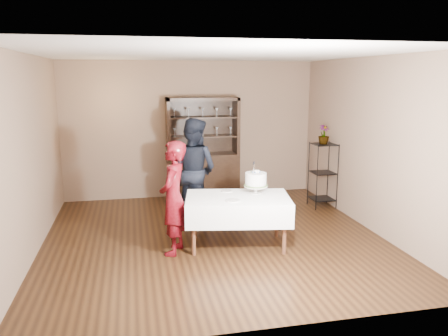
{
  "coord_description": "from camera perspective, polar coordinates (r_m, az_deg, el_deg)",
  "views": [
    {
      "loc": [
        -1.15,
        -6.14,
        2.39
      ],
      "look_at": [
        0.17,
        0.1,
        1.05
      ],
      "focal_mm": 35.0,
      "sensor_mm": 36.0,
      "label": 1
    }
  ],
  "objects": [
    {
      "name": "cake_table",
      "position": [
        6.23,
        1.8,
        -5.29
      ],
      "size": [
        1.59,
        1.14,
        0.73
      ],
      "rotation": [
        0.0,
        0.0,
        -0.17
      ],
      "color": "silver",
      "rests_on": "floor"
    },
    {
      "name": "back_wall",
      "position": [
        8.78,
        -4.38,
        5.0
      ],
      "size": [
        5.0,
        0.02,
        2.7
      ],
      "primitive_type": "cube",
      "color": "#745E4A",
      "rests_on": "floor"
    },
    {
      "name": "wall_right",
      "position": [
        7.22,
        18.58,
        2.94
      ],
      "size": [
        0.02,
        5.0,
        2.7
      ],
      "primitive_type": "cube",
      "color": "#745E4A",
      "rests_on": "floor"
    },
    {
      "name": "floor",
      "position": [
        6.69,
        -1.3,
        -9.1
      ],
      "size": [
        5.0,
        5.0,
        0.0
      ],
      "primitive_type": "plane",
      "color": "black",
      "rests_on": "ground"
    },
    {
      "name": "plate_far",
      "position": [
        6.46,
        0.36,
        -3.01
      ],
      "size": [
        0.19,
        0.19,
        0.01
      ],
      "primitive_type": "cylinder",
      "rotation": [
        0.0,
        0.0,
        0.1
      ],
      "color": "silver",
      "rests_on": "cake_table"
    },
    {
      "name": "wall_left",
      "position": [
        6.37,
        -24.05,
        1.42
      ],
      "size": [
        0.02,
        5.0,
        2.7
      ],
      "primitive_type": "cube",
      "color": "#745E4A",
      "rests_on": "floor"
    },
    {
      "name": "cake",
      "position": [
        6.35,
        4.18,
        -1.62
      ],
      "size": [
        0.39,
        0.39,
        0.47
      ],
      "rotation": [
        0.0,
        0.0,
        0.35
      ],
      "color": "silver",
      "rests_on": "cake_table"
    },
    {
      "name": "potted_plant",
      "position": [
        8.13,
        12.89,
        4.28
      ],
      "size": [
        0.24,
        0.24,
        0.35
      ],
      "primitive_type": "imported",
      "rotation": [
        0.0,
        0.0,
        0.25
      ],
      "color": "#4C6F35",
      "rests_on": "plant_etagere"
    },
    {
      "name": "ceiling",
      "position": [
        6.25,
        -1.41,
        14.68
      ],
      "size": [
        5.0,
        5.0,
        0.0
      ],
      "primitive_type": "plane",
      "rotation": [
        3.14,
        0.0,
        0.0
      ],
      "color": "silver",
      "rests_on": "back_wall"
    },
    {
      "name": "man",
      "position": [
        7.28,
        -4.01,
        -0.27
      ],
      "size": [
        1.07,
        1.04,
        1.74
      ],
      "primitive_type": "imported",
      "rotation": [
        0.0,
        0.0,
        2.46
      ],
      "color": "black",
      "rests_on": "floor"
    },
    {
      "name": "china_hutch",
      "position": [
        8.67,
        -2.78,
        0.35
      ],
      "size": [
        1.4,
        0.48,
        2.0
      ],
      "color": "black",
      "rests_on": "floor"
    },
    {
      "name": "plate_near",
      "position": [
        5.97,
        1.13,
        -4.26
      ],
      "size": [
        0.23,
        0.23,
        0.01
      ],
      "primitive_type": "cylinder",
      "rotation": [
        0.0,
        0.0,
        -0.16
      ],
      "color": "silver",
      "rests_on": "cake_table"
    },
    {
      "name": "plant_etagere",
      "position": [
        8.28,
        12.78,
        -0.57
      ],
      "size": [
        0.42,
        0.42,
        1.2
      ],
      "color": "black",
      "rests_on": "floor"
    },
    {
      "name": "woman",
      "position": [
        5.95,
        -6.63,
        -3.92
      ],
      "size": [
        0.55,
        0.67,
        1.56
      ],
      "primitive_type": "imported",
      "rotation": [
        0.0,
        0.0,
        -1.94
      ],
      "color": "#390509",
      "rests_on": "floor"
    }
  ]
}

